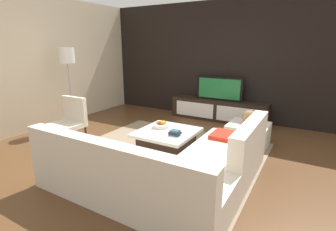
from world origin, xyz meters
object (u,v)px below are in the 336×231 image
ottoman (248,134)px  book_stack (175,133)px  television (219,89)px  decorative_ball (249,117)px  sectional_couch (168,169)px  accent_chair_near (70,118)px  fruit_bowl (161,125)px  media_console (218,110)px  floor_lamp (67,61)px  coffee_table (167,141)px

ottoman → book_stack: (-0.90, -1.15, 0.22)m
television → decorative_ball: size_ratio=4.36×
sectional_couch → book_stack: (-0.38, 0.89, 0.14)m
television → accent_chair_near: (-1.83, -2.85, -0.29)m
accent_chair_near → fruit_bowl: 1.69m
accent_chair_near → media_console: bearing=59.4°
floor_lamp → sectional_couch: bearing=-20.2°
floor_lamp → accent_chair_near: bearing=-41.3°
sectional_couch → decorative_ball: (0.52, 2.04, 0.25)m
floor_lamp → decorative_ball: size_ratio=6.73×
television → book_stack: 2.45m
decorative_ball → ottoman: bearing=0.0°
ottoman → decorative_ball: bearing=0.0°
television → media_console: bearing=-90.0°
sectional_couch → ottoman: (0.52, 2.04, -0.08)m
media_console → coffee_table: bearing=-92.5°
sectional_couch → floor_lamp: floor_lamp is taller
ottoman → floor_lamp: bearing=-166.2°
sectional_couch → decorative_ball: bearing=75.8°
accent_chair_near → ottoman: 3.27m
ottoman → fruit_bowl: (-1.30, -0.92, 0.23)m
television → ottoman: bearing=-51.3°
coffee_table → floor_lamp: size_ratio=0.56×
decorative_ball → book_stack: (-0.90, -1.15, -0.11)m
decorative_ball → sectional_couch: bearing=-104.2°
television → sectional_couch: television is taller
coffee_table → floor_lamp: bearing=177.0°
television → coffee_table: television is taller
media_console → fruit_bowl: 2.22m
coffee_table → accent_chair_near: 1.84m
sectional_couch → fruit_bowl: size_ratio=8.65×
television → book_stack: (0.12, -2.42, -0.36)m
decorative_ball → coffee_table: bearing=-137.6°
floor_lamp → television: bearing=39.7°
coffee_table → television: bearing=87.5°
fruit_bowl → ottoman: bearing=35.5°
television → accent_chair_near: bearing=-122.7°
coffee_table → decorative_ball: decorative_ball is taller
accent_chair_near → book_stack: size_ratio=4.76×
coffee_table → ottoman: 1.52m
accent_chair_near → fruit_bowl: size_ratio=3.11×
fruit_bowl → decorative_ball: decorative_ball is taller
media_console → fruit_bowl: fruit_bowl is taller
media_console → floor_lamp: size_ratio=1.33×
television → ottoman: 1.73m
ottoman → media_console: bearing=128.7°
media_console → floor_lamp: 3.60m
ottoman → decorative_ball: size_ratio=2.72×
television → floor_lamp: floor_lamp is taller
decorative_ball → book_stack: 1.46m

